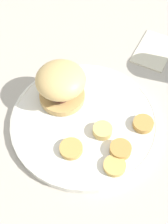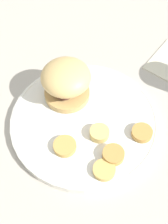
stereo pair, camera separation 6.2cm
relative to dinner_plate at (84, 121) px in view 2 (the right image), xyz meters
name	(u,v)px [view 2 (the right image)]	position (x,y,z in m)	size (l,w,h in m)	color
ground_plane	(84,123)	(0.00, 0.00, -0.01)	(4.00, 4.00, 0.00)	#B2A899
dinner_plate	(84,121)	(0.00, 0.00, 0.00)	(0.30, 0.30, 0.02)	white
sandwich	(67,81)	(-0.03, -0.06, 0.05)	(0.10, 0.10, 0.09)	tan
potato_round_0	(99,133)	(0.02, 0.05, 0.02)	(0.04, 0.04, 0.02)	#DBB766
potato_round_1	(142,133)	(-0.03, 0.12, 0.01)	(0.04, 0.04, 0.01)	#BC8942
potato_round_2	(65,146)	(0.08, 0.01, 0.01)	(0.05, 0.05, 0.01)	tan
potato_round_3	(104,170)	(0.08, 0.09, 0.01)	(0.04, 0.04, 0.01)	tan
potato_round_4	(113,155)	(0.04, 0.09, 0.02)	(0.04, 0.04, 0.02)	#BC8942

